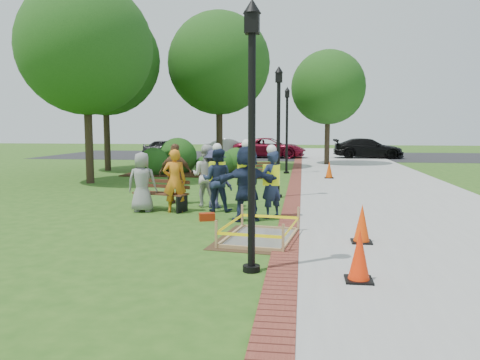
# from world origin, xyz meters

# --- Properties ---
(ground) EXTENTS (100.00, 100.00, 0.00)m
(ground) POSITION_xyz_m (0.00, 0.00, 0.00)
(ground) COLOR #285116
(ground) RESTS_ON ground
(sidewalk) EXTENTS (6.00, 60.00, 0.02)m
(sidewalk) POSITION_xyz_m (5.00, 10.00, 0.01)
(sidewalk) COLOR #9E9E99
(sidewalk) RESTS_ON ground
(brick_edging) EXTENTS (0.50, 60.00, 0.03)m
(brick_edging) POSITION_xyz_m (1.75, 10.00, 0.01)
(brick_edging) COLOR maroon
(brick_edging) RESTS_ON ground
(mulch_bed) EXTENTS (7.00, 3.00, 0.05)m
(mulch_bed) POSITION_xyz_m (-3.00, 12.00, 0.02)
(mulch_bed) COLOR #381E0F
(mulch_bed) RESTS_ON ground
(parking_lot) EXTENTS (36.00, 12.00, 0.01)m
(parking_lot) POSITION_xyz_m (0.00, 27.00, 0.00)
(parking_lot) COLOR black
(parking_lot) RESTS_ON ground
(wet_concrete_pad) EXTENTS (2.00, 2.51, 0.55)m
(wet_concrete_pad) POSITION_xyz_m (1.20, -0.81, 0.23)
(wet_concrete_pad) COLOR #47331E
(wet_concrete_pad) RESTS_ON ground
(bench_near) EXTENTS (1.65, 0.91, 0.85)m
(bench_near) POSITION_xyz_m (-1.86, 2.15, 0.27)
(bench_near) COLOR brown
(bench_near) RESTS_ON ground
(bench_far) EXTENTS (1.44, 0.80, 0.74)m
(bench_far) POSITION_xyz_m (0.20, 10.42, 0.24)
(bench_far) COLOR brown
(bench_far) RESTS_ON ground
(cone_front) EXTENTS (0.41, 0.41, 0.81)m
(cone_front) POSITION_xyz_m (2.91, -3.31, 0.39)
(cone_front) COLOR black
(cone_front) RESTS_ON ground
(cone_back) EXTENTS (0.40, 0.40, 0.80)m
(cone_back) POSITION_xyz_m (3.24, -0.89, 0.38)
(cone_back) COLOR black
(cone_back) RESTS_ON ground
(cone_far) EXTENTS (0.40, 0.40, 0.79)m
(cone_far) POSITION_xyz_m (3.24, 10.95, 0.38)
(cone_far) COLOR black
(cone_far) RESTS_ON ground
(toolbox) EXTENTS (0.43, 0.33, 0.19)m
(toolbox) POSITION_xyz_m (-0.29, 0.93, 0.10)
(toolbox) COLOR #9C250C
(toolbox) RESTS_ON ground
(lamp_near) EXTENTS (0.28, 0.28, 4.26)m
(lamp_near) POSITION_xyz_m (1.25, -3.00, 2.48)
(lamp_near) COLOR black
(lamp_near) RESTS_ON ground
(lamp_mid) EXTENTS (0.28, 0.28, 4.26)m
(lamp_mid) POSITION_xyz_m (1.25, 5.00, 2.48)
(lamp_mid) COLOR black
(lamp_mid) RESTS_ON ground
(lamp_far) EXTENTS (0.28, 0.28, 4.26)m
(lamp_far) POSITION_xyz_m (1.25, 13.00, 2.48)
(lamp_far) COLOR black
(lamp_far) RESTS_ON ground
(tree_left) EXTENTS (5.36, 5.36, 8.15)m
(tree_left) POSITION_xyz_m (-6.66, 7.91, 5.46)
(tree_left) COLOR #3D2D1E
(tree_left) RESTS_ON ground
(tree_back) EXTENTS (5.58, 5.58, 8.55)m
(tree_back) POSITION_xyz_m (-2.57, 15.43, 5.75)
(tree_back) COLOR #3D2D1E
(tree_back) RESTS_ON ground
(tree_right) EXTENTS (4.49, 4.49, 6.94)m
(tree_right) POSITION_xyz_m (3.52, 18.95, 4.68)
(tree_right) COLOR #3D2D1E
(tree_right) RESTS_ON ground
(tree_far) EXTENTS (5.69, 5.69, 8.59)m
(tree_far) POSITION_xyz_m (-8.20, 13.26, 5.73)
(tree_far) COLOR #3D2D1E
(tree_far) RESTS_ON ground
(shrub_a) EXTENTS (1.43, 1.43, 1.43)m
(shrub_a) POSITION_xyz_m (-5.05, 11.38, 0.00)
(shrub_a) COLOR #1A4513
(shrub_a) RESTS_ON ground
(shrub_b) EXTENTS (1.91, 1.91, 1.91)m
(shrub_b) POSITION_xyz_m (-4.20, 12.62, 0.00)
(shrub_b) COLOR #1A4513
(shrub_b) RESTS_ON ground
(shrub_c) EXTENTS (1.24, 1.24, 1.24)m
(shrub_c) POSITION_xyz_m (-1.83, 12.10, 0.00)
(shrub_c) COLOR #1A4513
(shrub_c) RESTS_ON ground
(shrub_d) EXTENTS (1.40, 1.40, 1.40)m
(shrub_d) POSITION_xyz_m (-1.20, 12.53, 0.00)
(shrub_d) COLOR #1A4513
(shrub_d) RESTS_ON ground
(shrub_e) EXTENTS (0.90, 0.90, 0.90)m
(shrub_e) POSITION_xyz_m (-2.93, 12.96, 0.00)
(shrub_e) COLOR #1A4513
(shrub_e) RESTS_ON ground
(casual_person_a) EXTENTS (0.55, 0.39, 1.64)m
(casual_person_a) POSITION_xyz_m (-2.30, 1.91, 0.82)
(casual_person_a) COLOR gray
(casual_person_a) RESTS_ON ground
(casual_person_b) EXTENTS (0.63, 0.49, 1.72)m
(casual_person_b) POSITION_xyz_m (-1.39, 1.94, 0.86)
(casual_person_b) COLOR orange
(casual_person_b) RESTS_ON ground
(casual_person_c) EXTENTS (0.65, 0.49, 1.81)m
(casual_person_c) POSITION_xyz_m (-0.73, 2.95, 0.90)
(casual_person_c) COLOR silver
(casual_person_c) RESTS_ON ground
(casual_person_d) EXTENTS (0.62, 0.44, 1.82)m
(casual_person_d) POSITION_xyz_m (-1.73, 3.29, 0.91)
(casual_person_d) COLOR brown
(casual_person_d) RESTS_ON ground
(casual_person_e) EXTENTS (0.63, 0.54, 1.68)m
(casual_person_e) POSITION_xyz_m (-0.43, 2.78, 0.84)
(casual_person_e) COLOR #2C2E4E
(casual_person_e) RESTS_ON ground
(hivis_worker_a) EXTENTS (0.69, 0.55, 2.03)m
(hivis_worker_a) POSITION_xyz_m (0.68, 1.04, 1.00)
(hivis_worker_a) COLOR #171D3D
(hivis_worker_a) RESTS_ON ground
(hivis_worker_b) EXTENTS (0.64, 0.65, 1.88)m
(hivis_worker_b) POSITION_xyz_m (1.27, 1.47, 0.93)
(hivis_worker_b) COLOR #1C224A
(hivis_worker_b) RESTS_ON ground
(hivis_worker_c) EXTENTS (0.57, 0.38, 1.88)m
(hivis_worker_c) POSITION_xyz_m (-0.27, 2.24, 0.93)
(hivis_worker_c) COLOR #151939
(hivis_worker_c) RESTS_ON ground
(parked_car_a) EXTENTS (2.43, 4.52, 1.40)m
(parked_car_a) POSITION_xyz_m (-8.65, 25.72, 0.00)
(parked_car_a) COLOR #272729
(parked_car_a) RESTS_ON ground
(parked_car_b) EXTENTS (2.89, 4.92, 1.50)m
(parked_car_b) POSITION_xyz_m (-3.54, 25.86, 0.00)
(parked_car_b) COLOR #AEAFB3
(parked_car_b) RESTS_ON ground
(parked_car_c) EXTENTS (2.51, 5.10, 1.61)m
(parked_car_c) POSITION_xyz_m (-0.40, 24.66, 0.00)
(parked_car_c) COLOR maroon
(parked_car_c) RESTS_ON ground
(parked_car_d) EXTENTS (2.14, 4.88, 1.59)m
(parked_car_d) POSITION_xyz_m (6.80, 25.03, 0.00)
(parked_car_d) COLOR black
(parked_car_d) RESTS_ON ground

